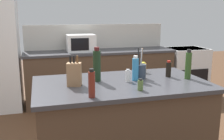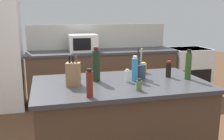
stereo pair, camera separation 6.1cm
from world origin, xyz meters
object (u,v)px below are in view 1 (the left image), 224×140
Objects in this scene: microwave at (81,43)px; wine_bottle at (97,65)px; olive_oil_bottle at (188,65)px; honey_jar at (143,68)px; salt_shaker at (128,76)px; knife_block at (74,74)px; spice_jar_oregano at (140,85)px; vinegar_bottle at (92,84)px; range_oven at (185,70)px; soy_sauce_bottle at (168,69)px; dish_soap_bottle at (135,69)px; utensil_crock at (140,71)px.

wine_bottle is (-0.17, -2.09, 0.01)m from microwave.
olive_oil_bottle reaches higher than honey_jar.
honey_jar is at bearing 48.08° from salt_shaker.
knife_block is 0.84× the size of wine_bottle.
spice_jar_oregano is 0.31m from salt_shaker.
knife_block is 0.54m from salt_shaker.
vinegar_bottle reaches higher than spice_jar_oregano.
vinegar_bottle is (-0.16, -0.50, -0.05)m from wine_bottle.
olive_oil_bottle is at bearing -10.17° from wine_bottle.
wine_bottle reaches higher than honey_jar.
range_oven is 5.17× the size of soy_sauce_bottle.
honey_jar is (0.75, 0.73, -0.06)m from vinegar_bottle.
dish_soap_bottle is (-1.92, -2.17, 0.59)m from range_oven.
dish_soap_bottle is at bearing 171.26° from olive_oil_bottle.
utensil_crock is 2.64× the size of honey_jar.
soy_sauce_bottle is (0.48, 0.39, 0.03)m from spice_jar_oregano.
soy_sauce_bottle is (0.40, 0.05, -0.04)m from dish_soap_bottle.
spice_jar_oregano is (0.13, -2.51, -0.10)m from microwave.
microwave is 2.20m from salt_shaker.
knife_block is 0.91× the size of utensil_crock.
wine_bottle is (-0.29, 0.11, 0.10)m from salt_shaker.
microwave reaches higher than range_oven.
microwave is 2.04× the size of vinegar_bottle.
wine_bottle reaches higher than utensil_crock.
spice_jar_oregano is at bearing -128.55° from range_oven.
knife_block reaches higher than soy_sauce_bottle.
salt_shaker is 1.06× the size of honey_jar.
utensil_crock is (0.29, -2.10, -0.07)m from microwave.
microwave reaches higher than vinegar_bottle.
soy_sauce_bottle is at bearing -54.26° from honey_jar.
utensil_crock is 0.92× the size of wine_bottle.
dish_soap_bottle is (0.21, -2.17, -0.03)m from microwave.
knife_block is at bearing -139.21° from range_oven.
salt_shaker is 0.60m from vinegar_bottle.
salt_shaker is at bearing 175.06° from olive_oil_bottle.
wine_bottle reaches higher than range_oven.
spice_jar_oregano is (-2.00, -2.51, 0.52)m from range_oven.
knife_block is at bearing -179.87° from salt_shaker.
olive_oil_bottle is at bearing 22.01° from spice_jar_oregano.
olive_oil_bottle is at bearing -121.21° from range_oven.
wine_bottle is at bearing 125.46° from spice_jar_oregano.
range_oven is 2.58m from honey_jar.
range_oven is at bearing 54.35° from soy_sauce_bottle.
knife_block is at bearing 177.36° from olive_oil_bottle.
spice_jar_oregano is at bearing -111.54° from utensil_crock.
dish_soap_bottle is at bearing 19.34° from knife_block.
range_oven is 3.82× the size of vinegar_bottle.
utensil_crock reaches higher than soy_sauce_bottle.
vinegar_bottle is 1.05m from honey_jar.
microwave is 1.92× the size of dish_soap_bottle.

